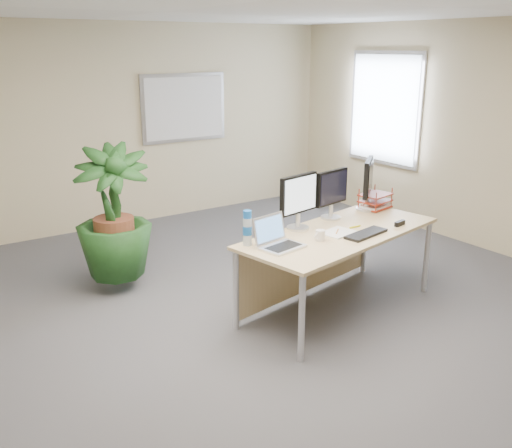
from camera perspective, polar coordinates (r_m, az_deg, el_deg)
floor at (r=4.84m, az=2.53°, el=-12.13°), size 8.00×8.00×0.00m
back_wall at (r=7.86m, az=-15.16°, el=9.22°), size 7.00×0.04×2.70m
whiteboard at (r=8.27m, az=-7.20°, el=11.46°), size 1.30×0.04×0.95m
window at (r=8.30m, az=12.73°, el=11.19°), size 0.04×1.30×1.55m
desk at (r=5.36m, az=7.38°, el=-2.15°), size 2.13×1.21×0.77m
floor_plant at (r=5.82m, az=-14.06°, el=0.52°), size 1.07×1.07×1.50m
monitor_left at (r=5.19m, az=4.28°, el=2.58°), size 0.46×0.21×0.51m
monitor_right at (r=5.55m, az=7.59°, el=3.29°), size 0.43×0.20×0.48m
monitor_dark at (r=5.91m, az=11.14°, el=4.23°), size 0.39×0.34×0.53m
laptop at (r=4.78m, az=2.13°, el=-1.57°), size 0.41×0.37×0.25m
keyboard at (r=5.17m, az=10.95°, el=-0.97°), size 0.48×0.24×0.03m
coffee_mug at (r=4.96m, az=6.41°, el=-1.13°), size 0.12×0.08×0.09m
spiral_notebook at (r=5.19m, az=8.18°, el=-0.85°), size 0.34×0.28×0.01m
orange_pen at (r=5.18m, az=8.12°, el=-0.73°), size 0.11×0.09×0.01m
yellow_highlighter at (r=5.37m, az=9.88°, el=-0.27°), size 0.13×0.02×0.02m
water_bottle at (r=4.79m, az=-0.87°, el=-0.47°), size 0.08×0.08×0.30m
letter_tray at (r=6.03m, az=11.81°, el=2.16°), size 0.35×0.29×0.15m
stapler at (r=5.51m, az=14.18°, el=0.07°), size 0.14×0.06×0.05m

